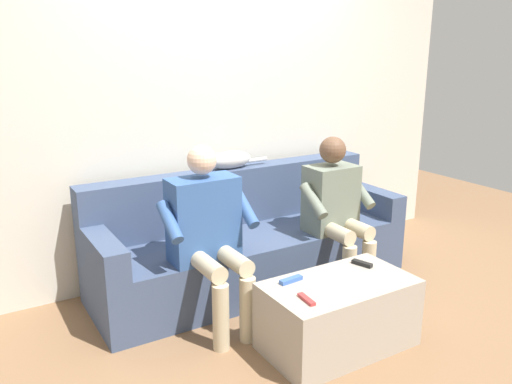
# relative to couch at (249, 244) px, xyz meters

# --- Properties ---
(ground_plane) EXTENTS (8.00, 8.00, 0.00)m
(ground_plane) POSITION_rel_couch_xyz_m (0.00, 0.75, -0.30)
(ground_plane) COLOR #846042
(back_wall) EXTENTS (4.48, 0.06, 2.50)m
(back_wall) POSITION_rel_couch_xyz_m (0.00, -0.43, 0.95)
(back_wall) COLOR beige
(back_wall) RESTS_ON ground
(couch) EXTENTS (2.36, 0.76, 0.84)m
(couch) POSITION_rel_couch_xyz_m (0.00, 0.00, 0.00)
(couch) COLOR #3D4C6B
(couch) RESTS_ON ground
(coffee_table) EXTENTS (0.88, 0.50, 0.42)m
(coffee_table) POSITION_rel_couch_xyz_m (0.00, 1.04, -0.09)
(coffee_table) COLOR #A89E8E
(coffee_table) RESTS_ON ground
(person_left_seated) EXTENTS (0.51, 0.51, 1.11)m
(person_left_seated) POSITION_rel_couch_xyz_m (-0.52, 0.37, 0.32)
(person_left_seated) COLOR slate
(person_left_seated) RESTS_ON ground
(person_right_seated) EXTENTS (0.59, 0.55, 1.15)m
(person_right_seated) POSITION_rel_couch_xyz_m (0.52, 0.39, 0.34)
(person_right_seated) COLOR #335693
(person_right_seated) RESTS_ON ground
(cat_on_backrest) EXTENTS (0.57, 0.15, 0.15)m
(cat_on_backrest) POSITION_rel_couch_xyz_m (0.06, -0.23, 0.61)
(cat_on_backrest) COLOR silver
(cat_on_backrest) RESTS_ON couch
(remote_red) EXTENTS (0.04, 0.14, 0.02)m
(remote_red) POSITION_rel_couch_xyz_m (0.30, 1.13, 0.12)
(remote_red) COLOR #B73333
(remote_red) RESTS_ON coffee_table
(remote_blue) EXTENTS (0.15, 0.05, 0.02)m
(remote_blue) POSITION_rel_couch_xyz_m (0.24, 0.89, 0.13)
(remote_blue) COLOR #3860B7
(remote_blue) RESTS_ON coffee_table
(remote_black) EXTENTS (0.07, 0.14, 0.02)m
(remote_black) POSITION_rel_couch_xyz_m (-0.27, 0.93, 0.13)
(remote_black) COLOR black
(remote_black) RESTS_ON coffee_table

